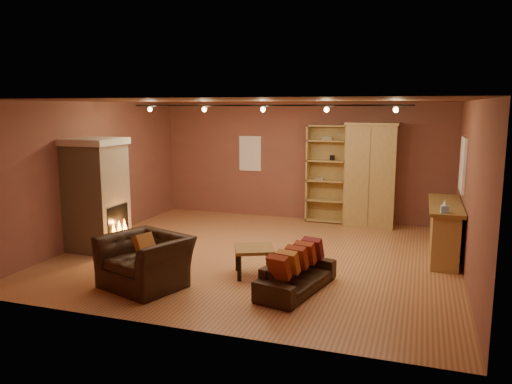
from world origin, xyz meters
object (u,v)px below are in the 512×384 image
(bookcase, at_px, (327,173))
(loveseat, at_px, (297,269))
(fireplace, at_px, (97,195))
(coffee_table, at_px, (254,251))
(armchair, at_px, (145,253))
(armoire, at_px, (371,175))
(bar_counter, at_px, (444,230))

(bookcase, height_order, loveseat, bookcase)
(fireplace, bearing_deg, coffee_table, -8.35)
(armchair, bearing_deg, loveseat, 32.61)
(armoire, relative_size, coffee_table, 2.90)
(armoire, relative_size, loveseat, 1.44)
(bookcase, height_order, armchair, bookcase)
(armoire, height_order, coffee_table, armoire)
(fireplace, bearing_deg, armoire, 36.98)
(bookcase, height_order, bar_counter, bookcase)
(bookcase, height_order, armoire, armoire)
(fireplace, relative_size, armchair, 1.53)
(loveseat, distance_m, coffee_table, 0.94)
(bar_counter, bearing_deg, fireplace, -165.93)
(coffee_table, bearing_deg, bookcase, 84.83)
(loveseat, bearing_deg, bar_counter, -27.12)
(fireplace, xyz_separation_m, coffee_table, (3.31, -0.49, -0.66))
(bookcase, xyz_separation_m, coffee_table, (-0.38, -4.21, -0.76))
(armoire, xyz_separation_m, armchair, (-2.81, -5.03, -0.66))
(fireplace, relative_size, armoire, 0.90)
(bar_counter, xyz_separation_m, coffee_table, (-2.93, -2.05, -0.11))
(bar_counter, bearing_deg, bookcase, 139.68)
(coffee_table, bearing_deg, armoire, 70.78)
(bookcase, bearing_deg, fireplace, -134.69)
(fireplace, distance_m, coffee_table, 3.41)
(armoire, bearing_deg, bookcase, 170.11)
(bookcase, distance_m, loveseat, 4.77)
(fireplace, xyz_separation_m, loveseat, (4.13, -0.94, -0.73))
(fireplace, xyz_separation_m, armchair, (1.91, -1.48, -0.53))
(loveseat, xyz_separation_m, armchair, (-2.22, -0.54, 0.19))
(fireplace, xyz_separation_m, armoire, (4.72, 3.55, 0.12))
(coffee_table, bearing_deg, armchair, -144.51)
(armoire, distance_m, coffee_table, 4.35)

